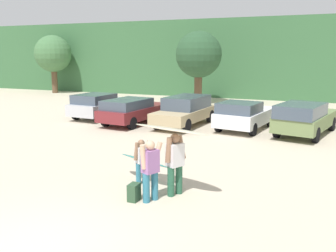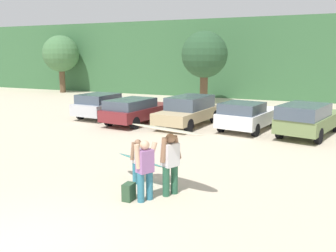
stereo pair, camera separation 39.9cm
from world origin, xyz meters
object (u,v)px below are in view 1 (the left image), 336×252
Objects in this scene: parked_car_olive_green at (305,118)px; backpack_dropped at (134,192)px; parked_car_silver at (102,105)px; parked_car_tan at (186,110)px; parked_car_maroon at (133,110)px; person_child at (141,159)px; person_companion at (150,167)px; person_adult at (175,161)px; surfboard_teal at (144,160)px; surfboard_cream at (170,129)px; parked_car_white at (244,115)px.

parked_car_olive_green reaches higher than backpack_dropped.
parked_car_olive_green is at bearing -88.40° from parked_car_silver.
parked_car_tan reaches higher than parked_car_silver.
backpack_dropped is (4.92, -9.39, -0.53)m from parked_car_maroon.
person_child is 1.33m from person_companion.
person_companion reaches higher than person_child.
surfboard_teal is (-1.17, 0.55, -0.28)m from person_adult.
person_companion is 0.79× the size of surfboard_teal.
parked_car_olive_green is at bearing -80.26° from parked_car_maroon.
surfboard_cream is at bearing -88.80° from person_companion.
backpack_dropped is at bearing 63.08° from surfboard_cream.
person_companion reaches higher than backpack_dropped.
backpack_dropped is (-0.40, -0.15, -0.68)m from person_companion.
parked_car_maroon is at bearing 117.63° from backpack_dropped.
parked_car_olive_green is 3.12× the size of person_companion.
parked_car_silver is at bearing 97.48° from parked_car_white.
person_adult reaches higher than surfboard_teal.
parked_car_olive_green reaches higher than parked_car_tan.
person_adult is 0.69× the size of surfboard_cream.
parked_car_maroon is at bearing -33.94° from person_child.
person_child is (-1.21, 0.44, -0.21)m from person_adult.
parked_car_maroon is (2.62, -1.05, -0.00)m from parked_car_silver.
person_companion is at bearing -159.81° from parked_car_tan.
person_companion is at bearing 144.29° from surfboard_teal.
parked_car_silver is at bearing -22.10° from person_adult.
parked_car_white is 8.83m from surfboard_teal.
parked_car_tan is 2.88× the size of person_adult.
person_child is 0.13m from surfboard_teal.
surfboard_cream reaches higher than surfboard_teal.
surfboard_cream reaches higher than person_child.
backpack_dropped is at bearing 47.61° from person_companion.
parked_car_white is 2.72× the size of person_companion.
person_companion is (0.78, -1.07, 0.16)m from person_child.
person_adult is 1.30m from person_child.
parked_car_silver is at bearing 125.82° from backpack_dropped.
backpack_dropped is at bearing -139.52° from parked_car_silver.
surfboard_teal is at bearing -81.21° from person_child.
parked_car_tan is 8.95m from person_child.
person_companion reaches higher than parked_car_maroon.
surfboard_cream is (8.23, -9.68, 1.03)m from parked_car_silver.
person_child is 1.38m from backpack_dropped.
backpack_dropped is at bearing 126.60° from surfboard_teal.
person_companion reaches higher than parked_car_olive_green.
parked_car_tan is at bearing -51.86° from person_child.
parked_car_white is (8.49, -0.38, -0.01)m from parked_car_silver.
parked_car_silver is 10.45× the size of backpack_dropped.
person_companion is (5.31, -9.24, 0.15)m from parked_car_maroon.
surfboard_cream is 1.21× the size of surfboard_teal.
parked_car_silver is at bearing -25.34° from person_companion.
surfboard_teal is at bearing -12.94° from surfboard_cream.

